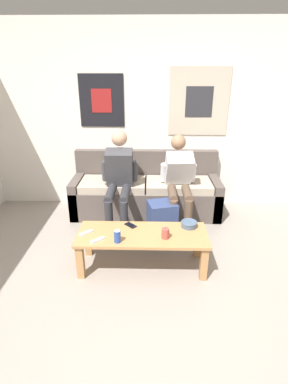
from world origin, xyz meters
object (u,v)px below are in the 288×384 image
Objects in this scene: couch at (146,193)px; backpack at (162,221)px; game_controller_near_left at (87,233)px; person_seated_teen at (179,179)px; drink_can_blue at (117,236)px; pillar_candle at (165,233)px; cell_phone at (131,225)px; coffee_table at (142,239)px; game_controller_near_right at (98,240)px; ceramic_bowl at (189,224)px; person_seated_adult at (119,177)px.

backpack is at bearing -73.51° from couch.
backpack is at bearing 37.37° from game_controller_near_left.
drink_can_blue is at bearing -120.52° from person_seated_teen.
game_controller_near_left is at bearing 175.89° from pillar_candle.
couch is at bearing 82.94° from cell_phone.
game_controller_near_left is (-0.58, -1.32, 0.11)m from couch.
game_controller_near_right is at bearing -159.85° from coffee_table.
backpack is 3.60× the size of game_controller_near_right.
backpack is at bearing 68.72° from coffee_table.
ceramic_bowl reaches higher than coffee_table.
coffee_table is 11.41× the size of pillar_candle.
backpack is (0.23, 0.58, -0.10)m from coffee_table.
drink_can_blue reaches higher than cell_phone.
person_seated_adult is at bearing -175.25° from person_seated_teen.
game_controller_near_left is 0.19m from game_controller_near_right.
coffee_table is (-0.01, -1.30, 0.03)m from couch.
backpack is (-0.22, -0.40, -0.41)m from person_seated_teen.
person_seated_teen is (0.43, -0.32, 0.34)m from couch.
couch reaches higher than pillar_candle.
coffee_table is at bearing -114.21° from person_seated_teen.
coffee_table is at bearing -162.84° from ceramic_bowl.
coffee_table is 1.09× the size of person_seated_adult.
ceramic_bowl is 1.21× the size of cell_phone.
person_seated_adult is 9.46× the size of game_controller_near_right.
backpack is at bearing 49.87° from cell_phone.
person_seated_adult is 1.08× the size of person_seated_teen.
game_controller_near_left is at bearing -177.64° from coffee_table.
pillar_candle reaches higher than coffee_table.
ceramic_bowl is at bearing 9.39° from game_controller_near_left.
cell_phone is at bearing 71.94° from drink_can_blue.
couch reaches higher than game_controller_near_left.
game_controller_near_left is (-1.01, -1.01, -0.23)m from person_seated_teen.
ceramic_bowl is at bearing 41.74° from pillar_candle.
person_seated_adult is 1.11m from drink_can_blue.
cell_phone is at bearing -97.06° from couch.
coffee_table is at bearing -50.72° from cell_phone.
cell_phone reaches higher than coffee_table.
game_controller_near_left is 1.01× the size of game_controller_near_right.
couch reaches higher than drink_can_blue.
ceramic_bowl is 0.97m from game_controller_near_right.
game_controller_near_left is at bearing -142.63° from backpack.
pillar_candle is 0.93× the size of drink_can_blue.
backpack is 2.68× the size of ceramic_bowl.
drink_can_blue is 0.36m from game_controller_near_left.
drink_can_blue reaches higher than game_controller_near_right.
game_controller_near_right reaches higher than coffee_table.
pillar_candle is at bearing -4.11° from game_controller_near_left.
backpack is at bearing -31.86° from person_seated_adult.
pillar_candle is at bearing -61.08° from person_seated_adult.
person_seated_adult is at bearing 84.46° from game_controller_near_right.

